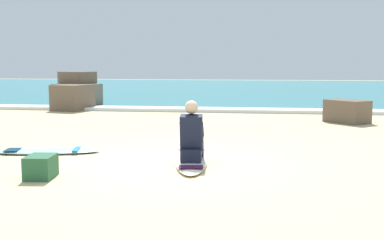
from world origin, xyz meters
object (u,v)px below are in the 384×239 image
(shoreline_rock, at_px, (347,111))
(beach_bag, at_px, (41,167))
(surfboard_main, at_px, (191,159))
(surfer_seated, at_px, (192,137))
(surfboard_spare_near, at_px, (47,151))

(shoreline_rock, height_order, beach_bag, shoreline_rock)
(surfboard_main, height_order, beach_bag, beach_bag)
(beach_bag, bearing_deg, surfboard_main, 37.01)
(surfer_seated, height_order, surfboard_spare_near, surfer_seated)
(surfer_seated, height_order, beach_bag, surfer_seated)
(surfboard_main, bearing_deg, shoreline_rock, 59.46)
(surfboard_spare_near, relative_size, shoreline_rock, 1.80)
(surfboard_spare_near, bearing_deg, surfboard_main, -7.56)
(surfboard_spare_near, distance_m, shoreline_rock, 8.12)
(surfboard_spare_near, xyz_separation_m, shoreline_rock, (6.06, 5.40, 0.27))
(surfboard_main, relative_size, shoreline_rock, 2.23)
(surfer_seated, relative_size, surfboard_spare_near, 0.49)
(surfboard_main, bearing_deg, surfer_seated, -80.32)
(surfer_seated, height_order, shoreline_rock, surfer_seated)
(surfboard_spare_near, xyz_separation_m, beach_bag, (0.75, -1.80, 0.12))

